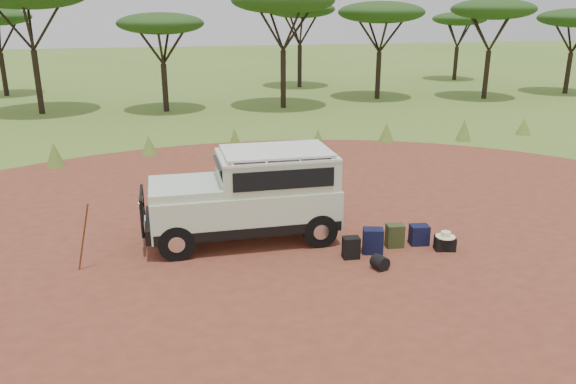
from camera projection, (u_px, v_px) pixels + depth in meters
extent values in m
plane|color=#567B2B|center=(300.00, 249.00, 12.12)|extent=(140.00, 140.00, 0.00)
cylinder|color=brown|center=(300.00, 248.00, 12.12)|extent=(23.00, 23.00, 0.01)
cone|color=#567B2B|center=(54.00, 154.00, 18.23)|extent=(0.60, 0.60, 0.85)
cone|color=#567B2B|center=(149.00, 145.00, 19.78)|extent=(0.60, 0.60, 0.70)
cone|color=#567B2B|center=(235.00, 140.00, 20.08)|extent=(0.60, 0.60, 0.90)
cone|color=#567B2B|center=(318.00, 139.00, 20.43)|extent=(0.60, 0.60, 0.80)
cone|color=#567B2B|center=(387.00, 132.00, 21.79)|extent=(0.60, 0.60, 0.75)
cone|color=#567B2B|center=(464.00, 130.00, 21.92)|extent=(0.60, 0.60, 0.85)
cone|color=#567B2B|center=(524.00, 126.00, 23.02)|extent=(0.60, 0.60, 0.70)
cylinder|color=black|center=(38.00, 82.00, 27.27)|extent=(0.28, 0.28, 3.06)
cylinder|color=black|center=(165.00, 88.00, 28.05)|extent=(0.28, 0.28, 2.34)
ellipsoid|color=#1D3915|center=(161.00, 23.00, 27.09)|extent=(4.20, 4.20, 1.05)
cylinder|color=black|center=(283.00, 79.00, 29.00)|extent=(0.28, 0.28, 2.93)
ellipsoid|color=#1D3915|center=(283.00, 0.00, 27.80)|extent=(5.20, 5.20, 1.30)
cylinder|color=black|center=(378.00, 76.00, 32.02)|extent=(0.28, 0.28, 2.61)
ellipsoid|color=#1D3915|center=(381.00, 12.00, 30.94)|extent=(4.80, 4.80, 1.20)
cylinder|color=black|center=(486.00, 75.00, 32.03)|extent=(0.28, 0.28, 2.70)
ellipsoid|color=#1D3915|center=(493.00, 9.00, 30.92)|extent=(4.60, 4.60, 1.15)
cylinder|color=black|center=(568.00, 73.00, 34.02)|extent=(0.28, 0.28, 2.43)
ellipsoid|color=#1D3915|center=(576.00, 18.00, 33.03)|extent=(4.40, 4.40, 1.10)
cylinder|color=black|center=(4.00, 75.00, 33.11)|extent=(0.28, 0.28, 2.48)
cylinder|color=black|center=(300.00, 66.00, 36.83)|extent=(0.28, 0.28, 2.70)
ellipsoid|color=#1D3915|center=(300.00, 9.00, 35.72)|extent=(4.50, 4.50, 1.12)
cylinder|color=black|center=(456.00, 63.00, 40.61)|extent=(0.28, 0.28, 2.34)
ellipsoid|color=#1D3915|center=(460.00, 19.00, 39.65)|extent=(3.80, 3.80, 0.95)
cube|color=silver|center=(244.00, 206.00, 12.34)|extent=(4.07, 1.76, 0.85)
cube|color=black|center=(245.00, 219.00, 12.44)|extent=(3.99, 1.79, 0.22)
cube|color=silver|center=(276.00, 171.00, 12.25)|extent=(2.54, 1.65, 0.67)
cube|color=silver|center=(276.00, 155.00, 12.14)|extent=(2.54, 1.69, 0.05)
cube|color=silver|center=(276.00, 151.00, 12.11)|extent=(2.34, 1.58, 0.04)
cube|color=silver|center=(184.00, 188.00, 11.91)|extent=(1.53, 1.60, 0.18)
cube|color=black|center=(220.00, 173.00, 11.98)|extent=(0.18, 1.36, 0.47)
cube|color=black|center=(284.00, 180.00, 11.49)|extent=(2.13, 0.09, 0.40)
cube|color=black|center=(269.00, 160.00, 12.99)|extent=(2.13, 0.09, 0.40)
cube|color=black|center=(332.00, 167.00, 12.52)|extent=(0.08, 1.33, 0.37)
cube|color=black|center=(149.00, 225.00, 11.98)|extent=(0.17, 1.63, 0.30)
cylinder|color=black|center=(141.00, 193.00, 11.74)|extent=(0.09, 1.16, 0.06)
cylinder|color=black|center=(143.00, 215.00, 11.88)|extent=(0.09, 1.16, 0.06)
cylinder|color=silver|center=(140.00, 205.00, 11.56)|extent=(0.07, 0.20, 0.20)
cylinder|color=silver|center=(141.00, 198.00, 12.02)|extent=(0.07, 0.20, 0.20)
cube|color=silver|center=(145.00, 220.00, 11.93)|extent=(0.05, 0.38, 0.11)
cylinder|color=black|center=(219.00, 167.00, 12.76)|extent=(0.07, 0.07, 0.74)
cylinder|color=black|center=(176.00, 243.00, 11.48)|extent=(0.76, 0.27, 0.75)
cylinder|color=black|center=(174.00, 218.00, 12.82)|extent=(0.76, 0.27, 0.75)
cylinder|color=black|center=(320.00, 230.00, 12.12)|extent=(0.76, 0.27, 0.75)
cylinder|color=black|center=(303.00, 208.00, 13.46)|extent=(0.76, 0.27, 0.75)
cylinder|color=brown|center=(83.00, 237.00, 10.89)|extent=(0.36, 0.16, 1.41)
cube|color=black|center=(351.00, 248.00, 11.59)|extent=(0.36, 0.28, 0.46)
cube|color=black|center=(373.00, 241.00, 11.82)|extent=(0.49, 0.41, 0.55)
cube|color=#303A1B|center=(395.00, 236.00, 12.13)|extent=(0.40, 0.31, 0.51)
cube|color=black|center=(419.00, 235.00, 12.27)|extent=(0.43, 0.35, 0.45)
cube|color=black|center=(445.00, 243.00, 12.00)|extent=(0.49, 0.40, 0.30)
cylinder|color=black|center=(380.00, 263.00, 11.11)|extent=(0.36, 0.36, 0.29)
cylinder|color=#F5EBB8|center=(446.00, 237.00, 11.96)|extent=(0.41, 0.41, 0.02)
cylinder|color=#F5EBB8|center=(446.00, 234.00, 11.94)|extent=(0.21, 0.21, 0.10)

